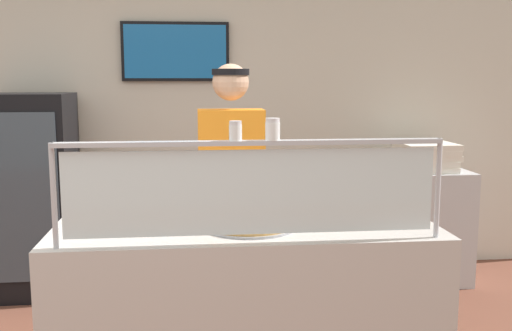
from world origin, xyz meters
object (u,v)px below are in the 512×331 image
parmesan_shaker (235,132)px  worker_figure (232,194)px  pizza_box_stack (425,157)px  pizza_server (258,220)px  pepper_flake_shaker (273,131)px  drink_fridge (29,195)px  pizza_tray (250,224)px

parmesan_shaker → worker_figure: worker_figure is taller
worker_figure → pizza_box_stack: size_ratio=3.77×
pizza_server → pepper_flake_shaker: bearing=-95.4°
drink_fridge → pizza_box_stack: drink_fridge is taller
pizza_tray → pizza_server: 0.05m
parmesan_shaker → pepper_flake_shaker: 0.16m
pepper_flake_shaker → drink_fridge: 2.73m
worker_figure → pizza_tray: bearing=-85.0°
pizza_server → worker_figure: 0.60m
pizza_tray → worker_figure: worker_figure is taller
parmesan_shaker → pepper_flake_shaker: pepper_flake_shaker is taller
pizza_tray → pizza_server: bearing=-29.2°
pizza_tray → pizza_box_stack: pizza_box_stack is taller
parmesan_shaker → pizza_box_stack: 2.70m
drink_fridge → pizza_box_stack: (3.15, -0.04, 0.26)m
drink_fridge → pepper_flake_shaker: bearing=-52.4°
pizza_tray → pizza_server: (0.04, -0.02, 0.02)m
drink_fridge → pizza_box_stack: size_ratio=3.35×
parmesan_shaker → worker_figure: bearing=87.3°
parmesan_shaker → drink_fridge: size_ratio=0.06×
worker_figure → drink_fridge: 1.96m
pepper_flake_shaker → pizza_box_stack: bearing=53.3°
pepper_flake_shaker → pizza_server: bearing=98.6°
pizza_server → pizza_box_stack: pizza_box_stack is taller
parmesan_shaker → pizza_box_stack: bearing=50.5°
pizza_tray → worker_figure: 0.57m
pizza_server → worker_figure: size_ratio=0.16×
pizza_tray → parmesan_shaker: 0.56m
pizza_box_stack → parmesan_shaker: bearing=-129.5°
pizza_server → pepper_flake_shaker: pepper_flake_shaker is taller
pizza_tray → pepper_flake_shaker: 0.56m
parmesan_shaker → pepper_flake_shaker: bearing=-0.0°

